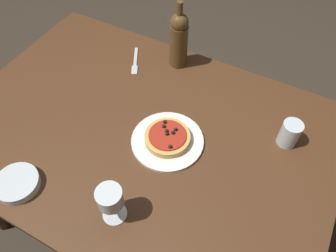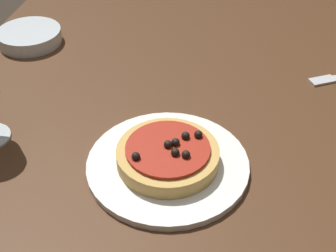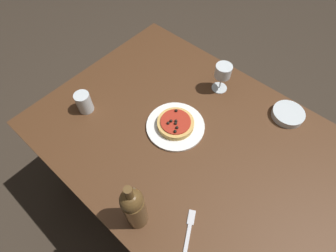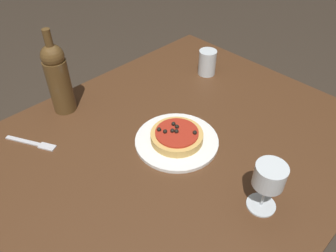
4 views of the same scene
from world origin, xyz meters
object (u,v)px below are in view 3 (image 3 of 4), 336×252
object	(u,v)px
water_cup	(84,102)
fork	(189,231)
dinner_plate	(175,126)
side_bowl	(288,114)
dining_table	(193,150)
pizza	(175,124)
wine_glass	(223,72)
wine_bottle	(134,208)

from	to	relation	value
water_cup	fork	bearing A→B (deg)	171.38
dinner_plate	side_bowl	distance (m)	0.54
dining_table	pizza	xyz separation A→B (m)	(0.12, 0.00, 0.11)
wine_glass	wine_bottle	bearing A→B (deg)	101.40
wine_bottle	water_cup	world-z (taller)	wine_bottle
dinner_plate	water_cup	xyz separation A→B (m)	(0.39, 0.20, 0.05)
side_bowl	wine_glass	bearing A→B (deg)	11.18
wine_glass	dining_table	bearing A→B (deg)	107.05
dining_table	side_bowl	size ratio (longest dim) A/B	9.79
dining_table	fork	bearing A→B (deg)	124.81
pizza	water_cup	distance (m)	0.44
pizza	wine_bottle	size ratio (longest dim) A/B	0.55
dining_table	wine_glass	bearing A→B (deg)	-72.95
water_cup	dining_table	bearing A→B (deg)	-157.75
dining_table	fork	world-z (taller)	fork
wine_bottle	dining_table	bearing A→B (deg)	-83.35
wine_glass	fork	bearing A→B (deg)	116.43
wine_glass	water_cup	world-z (taller)	wine_glass
pizza	water_cup	bearing A→B (deg)	27.48
pizza	wine_bottle	xyz separation A→B (m)	(-0.16, 0.41, 0.11)
wine_bottle	side_bowl	size ratio (longest dim) A/B	2.07
dinner_plate	water_cup	world-z (taller)	water_cup
wine_glass	fork	world-z (taller)	wine_glass
wine_bottle	fork	bearing A→B (deg)	-152.27
dinner_plate	dining_table	bearing A→B (deg)	-178.15
water_cup	side_bowl	world-z (taller)	water_cup
dining_table	water_cup	distance (m)	0.57
dinner_plate	side_bowl	bearing A→B (deg)	-131.81
dining_table	wine_bottle	distance (m)	0.47
water_cup	wine_glass	bearing A→B (deg)	-127.01
dining_table	pizza	distance (m)	0.16
wine_bottle	side_bowl	world-z (taller)	wine_bottle
wine_glass	water_cup	xyz separation A→B (m)	(0.41, 0.54, -0.06)
wine_bottle	water_cup	size ratio (longest dim) A/B	2.96
dining_table	pizza	world-z (taller)	pizza
side_bowl	dining_table	bearing A→B (deg)	58.52
water_cup	wine_bottle	bearing A→B (deg)	160.05
water_cup	dinner_plate	bearing A→B (deg)	-152.49
side_bowl	fork	distance (m)	0.72
side_bowl	fork	bearing A→B (deg)	88.13
pizza	side_bowl	xyz separation A→B (m)	(-0.36, -0.40, -0.01)
fork	pizza	bearing A→B (deg)	18.82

